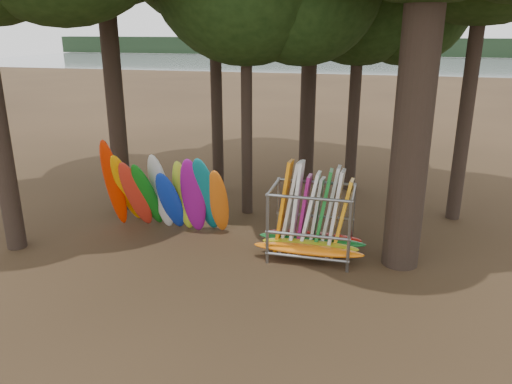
# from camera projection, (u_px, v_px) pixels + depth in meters

# --- Properties ---
(ground) EXTENTS (120.00, 120.00, 0.00)m
(ground) POSITION_uv_depth(u_px,v_px,m) (253.00, 254.00, 14.62)
(ground) COLOR #47331E
(ground) RESTS_ON ground
(lake) EXTENTS (160.00, 160.00, 0.00)m
(lake) POSITION_uv_depth(u_px,v_px,m) (360.00, 75.00, 69.87)
(lake) COLOR gray
(lake) RESTS_ON ground
(far_shore) EXTENTS (160.00, 4.00, 4.00)m
(far_shore) POSITION_uv_depth(u_px,v_px,m) (371.00, 47.00, 115.27)
(far_shore) COLOR black
(far_shore) RESTS_ON ground
(kayak_row) EXTENTS (4.14, 1.99, 3.19)m
(kayak_row) POSITION_uv_depth(u_px,v_px,m) (164.00, 194.00, 15.77)
(kayak_row) COLOR red
(kayak_row) RESTS_ON ground
(storage_rack) EXTENTS (3.14, 1.53, 2.78)m
(storage_rack) POSITION_uv_depth(u_px,v_px,m) (311.00, 224.00, 14.20)
(storage_rack) COLOR slate
(storage_rack) RESTS_ON ground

